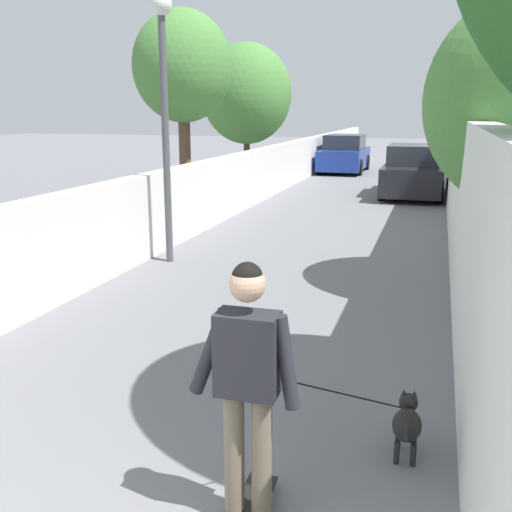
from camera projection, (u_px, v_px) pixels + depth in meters
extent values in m
plane|color=slate|center=(345.00, 211.00, 15.55)|extent=(80.00, 80.00, 0.00)
cube|color=silver|center=(221.00, 189.00, 14.28)|extent=(48.00, 0.30, 1.47)
cube|color=silver|center=(459.00, 175.00, 12.65)|extent=(48.00, 0.30, 2.45)
cylinder|color=brown|center=(185.00, 155.00, 15.41)|extent=(0.30, 0.30, 2.87)
ellipsoid|color=#4C843D|center=(183.00, 66.00, 14.89)|extent=(2.49, 2.49, 2.75)
cylinder|color=#473523|center=(247.00, 153.00, 21.14)|extent=(0.21, 0.21, 2.16)
ellipsoid|color=#4C843D|center=(247.00, 94.00, 20.66)|extent=(3.11, 3.11, 3.42)
cylinder|color=#4C4C51|center=(166.00, 144.00, 9.98)|extent=(0.12, 0.12, 4.05)
sphere|color=silver|center=(161.00, 4.00, 9.46)|extent=(0.36, 0.36, 0.36)
cube|color=black|center=(248.00, 511.00, 3.86)|extent=(0.80, 0.21, 0.02)
cylinder|color=beige|center=(250.00, 489.00, 4.15)|extent=(0.06, 0.03, 0.06)
cylinder|color=beige|center=(269.00, 493.00, 4.11)|extent=(0.06, 0.03, 0.06)
cylinder|color=#726651|center=(234.00, 451.00, 3.78)|extent=(0.13, 0.13, 0.82)
cylinder|color=#726651|center=(262.00, 455.00, 3.74)|extent=(0.13, 0.13, 0.82)
cube|color=#26262D|center=(248.00, 354.00, 3.60)|extent=(0.23, 0.38, 0.52)
cylinder|color=#26262D|center=(210.00, 352.00, 3.66)|extent=(0.10, 0.29, 0.58)
cylinder|color=#26262D|center=(286.00, 363.00, 3.54)|extent=(0.09, 0.18, 0.59)
sphere|color=tan|center=(247.00, 284.00, 3.49)|extent=(0.22, 0.22, 0.22)
sphere|color=black|center=(247.00, 278.00, 3.48)|extent=(0.19, 0.19, 0.19)
ellipsoid|color=black|center=(407.00, 425.00, 4.53)|extent=(0.35, 0.23, 0.22)
sphere|color=black|center=(408.00, 402.00, 4.73)|extent=(0.15, 0.15, 0.15)
cone|color=black|center=(404.00, 393.00, 4.72)|extent=(0.05, 0.05, 0.06)
cone|color=black|center=(414.00, 394.00, 4.70)|extent=(0.05, 0.05, 0.06)
cylinder|color=black|center=(398.00, 437.00, 4.69)|extent=(0.04, 0.04, 0.18)
cylinder|color=black|center=(414.00, 440.00, 4.66)|extent=(0.04, 0.04, 0.18)
cylinder|color=black|center=(397.00, 453.00, 4.49)|extent=(0.04, 0.04, 0.18)
cylinder|color=black|center=(413.00, 455.00, 4.45)|extent=(0.04, 0.04, 0.18)
cylinder|color=black|center=(406.00, 430.00, 4.30)|extent=(0.13, 0.03, 0.13)
cylinder|color=black|center=(336.00, 392.00, 4.06)|extent=(1.07, 0.94, 0.66)
cube|color=black|center=(413.00, 177.00, 18.15)|extent=(4.05, 1.70, 0.80)
cube|color=#262B33|center=(414.00, 155.00, 17.99)|extent=(2.11, 1.50, 0.60)
cylinder|color=black|center=(389.00, 180.00, 19.60)|extent=(0.64, 0.22, 0.64)
cylinder|color=black|center=(440.00, 181.00, 19.16)|extent=(0.64, 0.22, 0.64)
cylinder|color=black|center=(382.00, 190.00, 17.27)|extent=(0.64, 0.22, 0.64)
cylinder|color=black|center=(439.00, 192.00, 16.82)|extent=(0.64, 0.22, 0.64)
cube|color=navy|center=(344.00, 158.00, 25.02)|extent=(3.92, 1.70, 0.80)
cube|color=#262B33|center=(345.00, 142.00, 24.85)|extent=(2.04, 1.50, 0.60)
cylinder|color=black|center=(330.00, 161.00, 26.43)|extent=(0.64, 0.22, 0.64)
cylinder|color=black|center=(366.00, 162.00, 25.98)|extent=(0.64, 0.22, 0.64)
cylinder|color=black|center=(320.00, 166.00, 24.17)|extent=(0.64, 0.22, 0.64)
cylinder|color=black|center=(359.00, 167.00, 23.72)|extent=(0.64, 0.22, 0.64)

